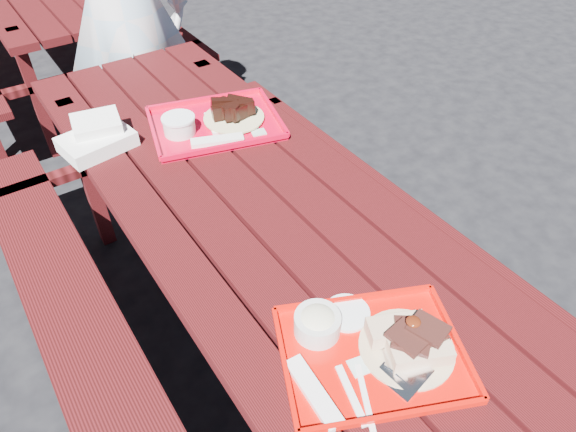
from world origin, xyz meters
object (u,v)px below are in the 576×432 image
Objects in this scene: near_tray at (370,341)px; person at (122,11)px; picnic_table_near at (262,250)px; far_tray at (213,122)px; picnic_table_far at (36,0)px.

person is at bearing 84.48° from near_tray.
far_tray reaches higher than picnic_table_near.
person reaches higher than picnic_table_near.
near_tray is at bearing -91.03° from picnic_table_far.
near_tray is at bearing 100.50° from person.
picnic_table_near is at bearing 83.85° from near_tray.
person is at bearing 87.85° from far_tray.
far_tray is (0.09, -2.34, 0.21)m from picnic_table_far.
picnic_table_far is 4.55× the size of far_tray.
picnic_table_far is 2.35m from far_tray.
far_tray is at bearing 78.58° from picnic_table_near.
person is (0.03, 0.93, 0.11)m from far_tray.
far_tray is (0.15, 1.03, -0.01)m from near_tray.
picnic_table_far is (0.00, 2.80, 0.00)m from picnic_table_near.
near_tray is at bearing -96.15° from picnic_table_near.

